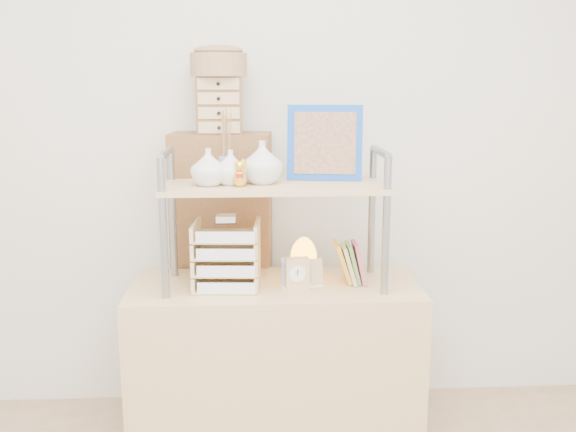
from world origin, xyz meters
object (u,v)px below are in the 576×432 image
at_px(letter_tray, 227,259).
at_px(salt_lamp, 304,258).
at_px(desk, 275,368).
at_px(cabinet, 223,276).

bearing_deg(letter_tray, salt_lamp, 15.57).
height_order(desk, salt_lamp, salt_lamp).
relative_size(desk, cabinet, 0.89).
distance_m(cabinet, letter_tray, 0.45).
bearing_deg(cabinet, salt_lamp, -36.01).
bearing_deg(desk, letter_tray, -170.61).
xyz_separation_m(cabinet, salt_lamp, (0.35, -0.31, 0.17)).
xyz_separation_m(cabinet, letter_tray, (0.03, -0.40, 0.20)).
height_order(cabinet, letter_tray, cabinet).
xyz_separation_m(desk, letter_tray, (-0.20, -0.03, 0.50)).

